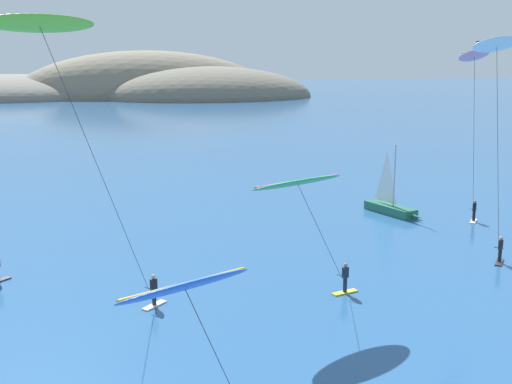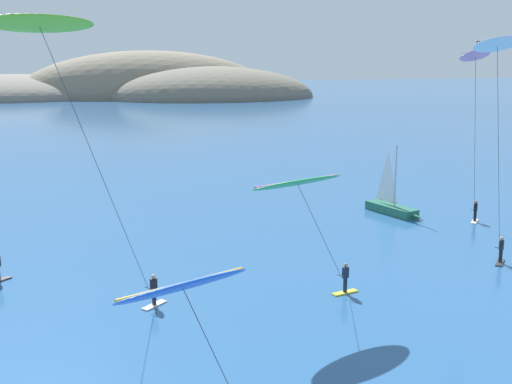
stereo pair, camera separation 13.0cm
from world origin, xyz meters
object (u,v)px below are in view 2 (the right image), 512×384
kitesurfer_pink (476,67)px  kitesurfer_blue (190,300)px  sailboat_near (394,207)px  kitesurfer_white (498,59)px  kitesurfer_lime (52,53)px  kitesurfer_green (301,190)px

kitesurfer_pink → kitesurfer_blue: size_ratio=2.05×
sailboat_near → kitesurfer_white: 19.22m
kitesurfer_lime → kitesurfer_pink: bearing=21.8°
sailboat_near → kitesurfer_green: size_ratio=0.85×
sailboat_near → kitesurfer_pink: kitesurfer_pink is taller
sailboat_near → kitesurfer_white: bearing=-98.5°
kitesurfer_white → sailboat_near: bearing=81.5°
kitesurfer_blue → kitesurfer_lime: (-3.81, 10.77, 7.26)m
sailboat_near → kitesurfer_lime: bearing=-146.2°
kitesurfer_pink → kitesurfer_blue: (-24.27, -22.03, -6.35)m
kitesurfer_pink → kitesurfer_blue: kitesurfer_pink is taller
kitesurfer_green → kitesurfer_white: (11.68, 1.43, 6.29)m
sailboat_near → kitesurfer_green: bearing=-130.3°
kitesurfer_white → kitesurfer_lime: bearing=-175.3°
sailboat_near → kitesurfer_pink: (2.84, -5.60, 11.21)m
kitesurfer_pink → kitesurfer_lime: bearing=-158.2°
sailboat_near → kitesurfer_blue: kitesurfer_blue is taller
kitesurfer_green → kitesurfer_white: bearing=7.0°
kitesurfer_green → kitesurfer_lime: 13.12m
sailboat_near → kitesurfer_blue: size_ratio=0.92×
kitesurfer_blue → sailboat_near: bearing=52.2°
kitesurfer_green → kitesurfer_white: size_ratio=0.51×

